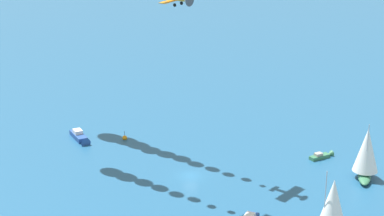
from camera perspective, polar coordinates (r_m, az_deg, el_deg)
The scene contains 6 objects.
ground_plane at distance 124.70m, azimuth -0.16°, elevation -6.08°, with size 2000.00×2000.00×0.00m, color #1E517A.
motorboat_inshore at distance 135.54m, azimuth 11.59°, elevation -4.20°, with size 3.89×5.70×1.64m.
motorboat_offshore at distance 144.29m, azimuth -9.96°, elevation -2.59°, with size 8.48×5.45×2.42m.
sailboat_ahead at distance 126.28m, azimuth 15.32°, elevation -3.90°, with size 9.10×6.04×11.31m.
sailboat_mid_cluster at distance 100.33m, azimuth 12.38°, elevation -9.20°, with size 5.88×10.25×13.02m.
marker_buoy at distance 143.29m, azimuth -6.04°, elevation -2.67°, with size 1.10×1.10×2.10m.
Camera 1 is at (113.28, -6.07, 51.79)m, focal length 59.66 mm.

